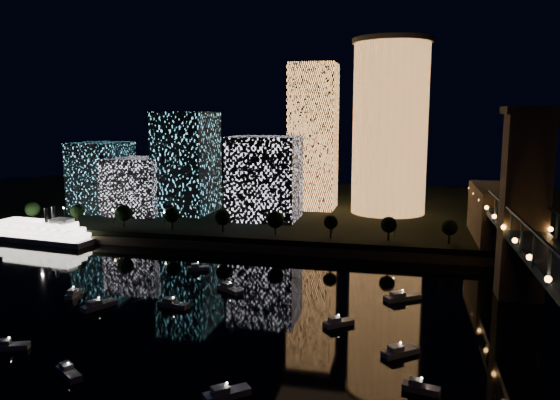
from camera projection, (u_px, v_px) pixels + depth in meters
The scene contains 10 objects.
ground at pixel (223, 354), 110.62m from camera, with size 520.00×520.00×0.00m, color black.
far_bank at pixel (330, 209), 264.28m from camera, with size 420.00×160.00×5.00m, color black.
seawall at pixel (300, 250), 189.34m from camera, with size 420.00×6.00×3.00m, color #6B5E4C.
tower_cylindrical at pixel (390, 127), 235.65m from camera, with size 34.00×34.00×74.62m.
tower_rectangular at pixel (313, 137), 248.15m from camera, with size 20.56×20.56×65.43m, color #EA944B.
midrise_blocks at pixel (181, 173), 235.98m from camera, with size 100.81×34.00×44.03m.
riverboat at pixel (35, 232), 207.13m from camera, with size 47.76×15.45×14.14m.
motorboats at pixel (225, 318), 127.45m from camera, with size 93.96×77.17×2.78m.
esplanade_trees at pixel (213, 217), 201.14m from camera, with size 165.61×6.36×8.68m.
street_lamps at pixel (218, 218), 207.21m from camera, with size 132.70×0.70×5.65m.
Camera 1 is at (34.50, -99.18, 48.13)m, focal length 35.00 mm.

